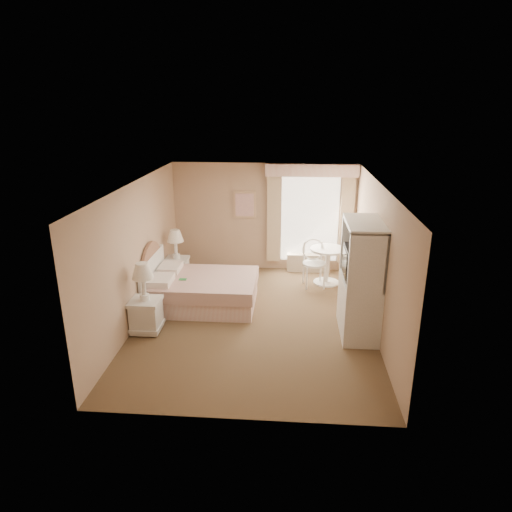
# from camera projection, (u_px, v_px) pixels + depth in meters

# --- Properties ---
(room) EXTENTS (4.21, 5.51, 2.51)m
(room) POSITION_uv_depth(u_px,v_px,m) (255.00, 256.00, 7.96)
(room) COLOR brown
(room) RESTS_ON ground
(window) EXTENTS (2.05, 0.22, 2.51)m
(window) POSITION_uv_depth(u_px,v_px,m) (310.00, 215.00, 10.36)
(window) COLOR white
(window) RESTS_ON room
(framed_art) EXTENTS (0.52, 0.04, 0.62)m
(framed_art) POSITION_uv_depth(u_px,v_px,m) (245.00, 205.00, 10.45)
(framed_art) COLOR tan
(framed_art) RESTS_ON room
(bed) EXTENTS (2.05, 1.53, 1.35)m
(bed) POSITION_uv_depth(u_px,v_px,m) (200.00, 289.00, 8.89)
(bed) COLOR tan
(bed) RESTS_ON room
(nightstand_near) EXTENTS (0.51, 0.51, 1.24)m
(nightstand_near) POSITION_uv_depth(u_px,v_px,m) (145.00, 307.00, 7.82)
(nightstand_near) COLOR white
(nightstand_near) RESTS_ON room
(nightstand_far) EXTENTS (0.49, 0.49, 1.19)m
(nightstand_far) POSITION_uv_depth(u_px,v_px,m) (177.00, 264.00, 9.92)
(nightstand_far) COLOR white
(nightstand_far) RESTS_ON room
(round_table) EXTENTS (0.76, 0.76, 0.80)m
(round_table) POSITION_uv_depth(u_px,v_px,m) (327.00, 260.00, 9.89)
(round_table) COLOR white
(round_table) RESTS_ON room
(cafe_chair) EXTENTS (0.56, 0.56, 1.02)m
(cafe_chair) POSITION_uv_depth(u_px,v_px,m) (314.00, 259.00, 9.77)
(cafe_chair) COLOR white
(cafe_chair) RESTS_ON room
(armoire) EXTENTS (0.60, 1.19, 1.98)m
(armoire) POSITION_uv_depth(u_px,v_px,m) (360.00, 288.00, 7.68)
(armoire) COLOR white
(armoire) RESTS_ON room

